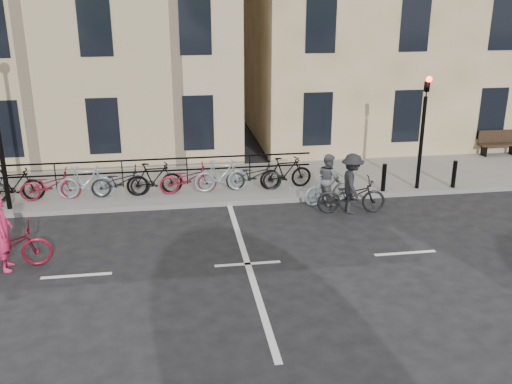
{
  "coord_description": "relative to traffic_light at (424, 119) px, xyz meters",
  "views": [
    {
      "loc": [
        -1.68,
        -12.28,
        6.18
      ],
      "look_at": [
        0.52,
        2.07,
        1.1
      ],
      "focal_mm": 40.0,
      "sensor_mm": 36.0,
      "label": 1
    }
  ],
  "objects": [
    {
      "name": "ground",
      "position": [
        -6.2,
        -4.34,
        -2.45
      ],
      "size": [
        120.0,
        120.0,
        0.0
      ],
      "primitive_type": "plane",
      "color": "black",
      "rests_on": "ground"
    },
    {
      "name": "cyclist_dark",
      "position": [
        -2.7,
        -1.4,
        -1.74
      ],
      "size": [
        2.08,
        1.22,
        1.8
      ],
      "rotation": [
        0.0,
        0.0,
        1.48
      ],
      "color": "black",
      "rests_on": "ground"
    },
    {
      "name": "cyclist_pink",
      "position": [
        -11.85,
        -3.71,
        -1.81
      ],
      "size": [
        2.17,
        1.05,
        1.86
      ],
      "rotation": [
        0.0,
        0.0,
        1.73
      ],
      "color": "maroon",
      "rests_on": "ground"
    },
    {
      "name": "sidewalk",
      "position": [
        -10.2,
        1.66,
        -2.38
      ],
      "size": [
        46.0,
        4.0,
        0.15
      ],
      "primitive_type": "cube",
      "color": "slate",
      "rests_on": "ground"
    },
    {
      "name": "parked_bikes",
      "position": [
        -9.02,
        0.7,
        -1.81
      ],
      "size": [
        11.45,
        1.23,
        1.05
      ],
      "color": "black",
      "rests_on": "sidewalk"
    },
    {
      "name": "traffic_light",
      "position": [
        0.0,
        0.0,
        0.0
      ],
      "size": [
        0.18,
        0.3,
        3.9
      ],
      "color": "black",
      "rests_on": "sidewalk"
    },
    {
      "name": "bollard_west",
      "position": [
        1.2,
        -0.09,
        -1.85
      ],
      "size": [
        0.14,
        0.14,
        0.9
      ],
      "primitive_type": "cylinder",
      "color": "black",
      "rests_on": "sidewalk"
    },
    {
      "name": "bench",
      "position": [
        4.8,
        3.39,
        -1.78
      ],
      "size": [
        1.6,
        0.41,
        0.97
      ],
      "color": "black",
      "rests_on": "sidewalk"
    },
    {
      "name": "cyclist_grey",
      "position": [
        -3.17,
        -0.56,
        -1.81
      ],
      "size": [
        1.7,
        0.95,
        1.58
      ],
      "rotation": [
        0.0,
        0.0,
        1.89
      ],
      "color": "#7D9BA4",
      "rests_on": "ground"
    },
    {
      "name": "bollard_east",
      "position": [
        -1.2,
        -0.09,
        -1.85
      ],
      "size": [
        0.14,
        0.14,
        0.9
      ],
      "primitive_type": "cylinder",
      "color": "black",
      "rests_on": "sidewalk"
    }
  ]
}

